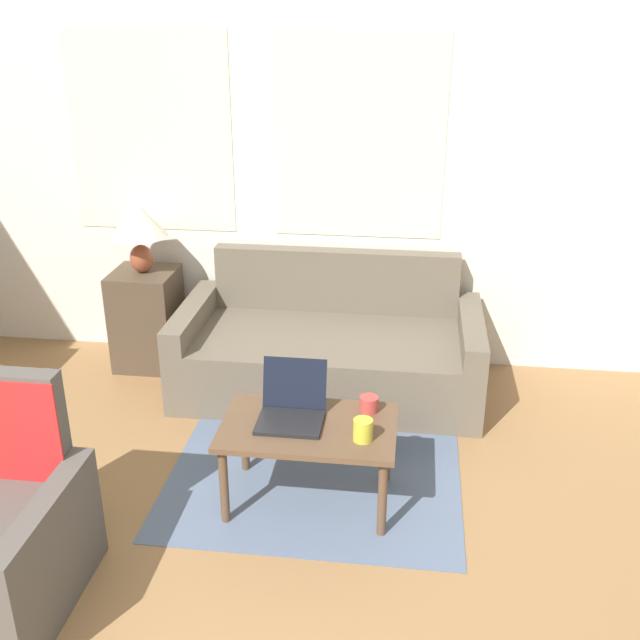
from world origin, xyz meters
TOP-DOWN VIEW (x-y plane):
  - wall_back at (-0.00, 3.82)m, footprint 6.52×0.06m
  - rug at (0.52, 2.68)m, footprint 1.55×2.07m
  - couch at (0.48, 3.33)m, footprint 1.92×0.94m
  - side_table at (-0.80, 3.50)m, footprint 0.42×0.42m
  - table_lamp at (-0.80, 3.50)m, footprint 0.37×0.37m
  - coffee_table at (0.52, 2.09)m, footprint 0.86×0.55m
  - laptop at (0.43, 2.14)m, footprint 0.32×0.33m
  - cup_navy at (0.80, 2.26)m, footprint 0.10×0.10m
  - cup_yellow at (0.79, 1.99)m, footprint 0.09×0.09m

SIDE VIEW (x-z plane):
  - rug at x=0.52m, z-range 0.00..0.01m
  - couch at x=0.48m, z-range -0.16..0.67m
  - side_table at x=-0.80m, z-range 0.00..0.68m
  - coffee_table at x=0.52m, z-range 0.17..0.61m
  - cup_navy at x=0.80m, z-range 0.44..0.52m
  - cup_yellow at x=0.79m, z-range 0.44..0.55m
  - laptop at x=0.43m, z-range 0.37..0.64m
  - table_lamp at x=-0.80m, z-range 0.77..1.25m
  - wall_back at x=0.00m, z-range 0.01..2.61m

